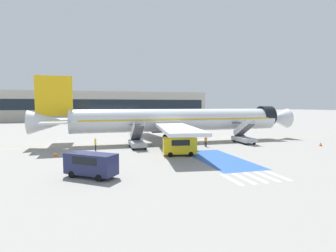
{
  "coord_description": "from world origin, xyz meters",
  "views": [
    {
      "loc": [
        -13.46,
        -43.4,
        6.55
      ],
      "look_at": [
        -1.92,
        -2.14,
        3.16
      ],
      "focal_mm": 28.0,
      "sensor_mm": 36.0,
      "label": 1
    }
  ],
  "objects_px": {
    "boarding_stairs_aft": "(137,141)",
    "ground_crew_0": "(206,141)",
    "service_van_1": "(91,163)",
    "terminal_building": "(105,106)",
    "service_van_0": "(180,145)",
    "traffic_cone_1": "(321,144)",
    "traffic_cone_0": "(55,154)",
    "fuel_tanker": "(122,123)",
    "boarding_stairs_forward": "(244,137)",
    "ground_crew_1": "(95,143)",
    "airliner": "(176,120)"
  },
  "relations": [
    {
      "from": "boarding_stairs_aft",
      "to": "ground_crew_0",
      "type": "distance_m",
      "value": 10.76
    },
    {
      "from": "boarding_stairs_aft",
      "to": "ground_crew_0",
      "type": "height_order",
      "value": "boarding_stairs_aft"
    },
    {
      "from": "service_van_1",
      "to": "traffic_cone_0",
      "type": "xyz_separation_m",
      "value": [
        -4.56,
        11.35,
        -0.98
      ]
    },
    {
      "from": "service_van_1",
      "to": "terminal_building",
      "type": "bearing_deg",
      "value": 35.17
    },
    {
      "from": "traffic_cone_1",
      "to": "terminal_building",
      "type": "relative_size",
      "value": 0.01
    },
    {
      "from": "service_van_0",
      "to": "service_van_1",
      "type": "xyz_separation_m",
      "value": [
        -10.98,
        -7.64,
        -0.1
      ]
    },
    {
      "from": "airliner",
      "to": "boarding_stairs_forward",
      "type": "bearing_deg",
      "value": 67.51
    },
    {
      "from": "service_van_1",
      "to": "terminal_building",
      "type": "xyz_separation_m",
      "value": [
        4.72,
        94.84,
        4.9
      ]
    },
    {
      "from": "fuel_tanker",
      "to": "ground_crew_1",
      "type": "height_order",
      "value": "fuel_tanker"
    },
    {
      "from": "airliner",
      "to": "traffic_cone_0",
      "type": "bearing_deg",
      "value": -66.19
    },
    {
      "from": "service_van_1",
      "to": "terminal_building",
      "type": "distance_m",
      "value": 95.09
    },
    {
      "from": "service_van_1",
      "to": "traffic_cone_0",
      "type": "bearing_deg",
      "value": 59.9
    },
    {
      "from": "boarding_stairs_aft",
      "to": "fuel_tanker",
      "type": "bearing_deg",
      "value": 88.08
    },
    {
      "from": "service_van_0",
      "to": "traffic_cone_0",
      "type": "distance_m",
      "value": 16.01
    },
    {
      "from": "service_van_1",
      "to": "traffic_cone_0",
      "type": "distance_m",
      "value": 12.27
    },
    {
      "from": "fuel_tanker",
      "to": "terminal_building",
      "type": "distance_m",
      "value": 49.24
    },
    {
      "from": "service_van_0",
      "to": "ground_crew_0",
      "type": "xyz_separation_m",
      "value": [
        6.3,
        5.93,
        -0.45
      ]
    },
    {
      "from": "traffic_cone_0",
      "to": "terminal_building",
      "type": "distance_m",
      "value": 84.21
    },
    {
      "from": "traffic_cone_0",
      "to": "terminal_building",
      "type": "bearing_deg",
      "value": 83.66
    },
    {
      "from": "ground_crew_0",
      "to": "ground_crew_1",
      "type": "xyz_separation_m",
      "value": [
        -16.86,
        1.02,
        0.07
      ]
    },
    {
      "from": "ground_crew_0",
      "to": "traffic_cone_1",
      "type": "xyz_separation_m",
      "value": [
        18.08,
        -4.43,
        -0.67
      ]
    },
    {
      "from": "fuel_tanker",
      "to": "traffic_cone_0",
      "type": "height_order",
      "value": "fuel_tanker"
    },
    {
      "from": "fuel_tanker",
      "to": "terminal_building",
      "type": "xyz_separation_m",
      "value": [
        -2.76,
        48.95,
        4.51
      ]
    },
    {
      "from": "boarding_stairs_aft",
      "to": "traffic_cone_0",
      "type": "bearing_deg",
      "value": -161.09
    },
    {
      "from": "traffic_cone_0",
      "to": "ground_crew_1",
      "type": "bearing_deg",
      "value": 33.02
    },
    {
      "from": "fuel_tanker",
      "to": "terminal_building",
      "type": "relative_size",
      "value": 0.1
    },
    {
      "from": "service_van_1",
      "to": "boarding_stairs_forward",
      "type": "bearing_deg",
      "value": -20.56
    },
    {
      "from": "service_van_0",
      "to": "terminal_building",
      "type": "height_order",
      "value": "terminal_building"
    },
    {
      "from": "ground_crew_1",
      "to": "boarding_stairs_forward",
      "type": "bearing_deg",
      "value": 84.04
    },
    {
      "from": "fuel_tanker",
      "to": "traffic_cone_0",
      "type": "bearing_deg",
      "value": -18.22
    },
    {
      "from": "service_van_0",
      "to": "service_van_1",
      "type": "height_order",
      "value": "service_van_0"
    },
    {
      "from": "traffic_cone_0",
      "to": "traffic_cone_1",
      "type": "relative_size",
      "value": 1.13
    },
    {
      "from": "fuel_tanker",
      "to": "ground_crew_0",
      "type": "distance_m",
      "value": 33.78
    },
    {
      "from": "service_van_0",
      "to": "traffic_cone_1",
      "type": "relative_size",
      "value": 7.58
    },
    {
      "from": "ground_crew_0",
      "to": "service_van_0",
      "type": "bearing_deg",
      "value": -114.92
    },
    {
      "from": "terminal_building",
      "to": "traffic_cone_1",
      "type": "bearing_deg",
      "value": -70.32
    },
    {
      "from": "airliner",
      "to": "traffic_cone_1",
      "type": "height_order",
      "value": "airliner"
    },
    {
      "from": "ground_crew_0",
      "to": "terminal_building",
      "type": "height_order",
      "value": "terminal_building"
    },
    {
      "from": "ground_crew_0",
      "to": "ground_crew_1",
      "type": "distance_m",
      "value": 16.89
    },
    {
      "from": "boarding_stairs_forward",
      "to": "terminal_building",
      "type": "bearing_deg",
      "value": 104.09
    },
    {
      "from": "ground_crew_1",
      "to": "service_van_0",
      "type": "bearing_deg",
      "value": 48.81
    },
    {
      "from": "fuel_tanker",
      "to": "service_van_0",
      "type": "bearing_deg",
      "value": 6.22
    },
    {
      "from": "boarding_stairs_forward",
      "to": "terminal_building",
      "type": "distance_m",
      "value": 82.21
    },
    {
      "from": "service_van_1",
      "to": "airliner",
      "type": "bearing_deg",
      "value": 2.2
    },
    {
      "from": "fuel_tanker",
      "to": "service_van_1",
      "type": "bearing_deg",
      "value": -8.26
    },
    {
      "from": "airliner",
      "to": "service_van_1",
      "type": "distance_m",
      "value": 24.59
    },
    {
      "from": "boarding_stairs_aft",
      "to": "service_van_0",
      "type": "xyz_separation_m",
      "value": [
        4.32,
        -7.64,
        0.38
      ]
    },
    {
      "from": "fuel_tanker",
      "to": "boarding_stairs_aft",
      "type": "bearing_deg",
      "value": -0.55
    },
    {
      "from": "boarding_stairs_forward",
      "to": "boarding_stairs_aft",
      "type": "relative_size",
      "value": 1.0
    },
    {
      "from": "boarding_stairs_aft",
      "to": "traffic_cone_0",
      "type": "relative_size",
      "value": 7.84
    }
  ]
}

